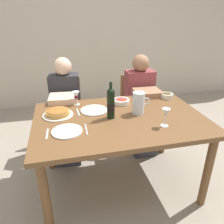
% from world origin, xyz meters
% --- Properties ---
extents(ground_plane, '(8.00, 8.00, 0.00)m').
position_xyz_m(ground_plane, '(0.00, 0.00, 0.00)').
color(ground_plane, gray).
extents(back_wall, '(8.00, 0.10, 2.80)m').
position_xyz_m(back_wall, '(0.00, 2.35, 1.40)').
color(back_wall, beige).
rests_on(back_wall, ground).
extents(dining_table, '(1.50, 1.00, 0.76)m').
position_xyz_m(dining_table, '(0.00, 0.00, 0.67)').
color(dining_table, brown).
rests_on(dining_table, ground).
extents(wine_bottle, '(0.07, 0.07, 0.33)m').
position_xyz_m(wine_bottle, '(-0.08, 0.01, 0.90)').
color(wine_bottle, black).
rests_on(wine_bottle, dining_table).
extents(water_pitcher, '(0.16, 0.11, 0.20)m').
position_xyz_m(water_pitcher, '(0.18, 0.04, 0.85)').
color(water_pitcher, silver).
rests_on(water_pitcher, dining_table).
extents(baked_tart, '(0.27, 0.27, 0.06)m').
position_xyz_m(baked_tart, '(-0.53, 0.16, 0.79)').
color(baked_tart, silver).
rests_on(baked_tart, dining_table).
extents(salad_bowl, '(0.16, 0.16, 0.05)m').
position_xyz_m(salad_bowl, '(0.10, 0.31, 0.79)').
color(salad_bowl, white).
rests_on(salad_bowl, dining_table).
extents(olive_bowl, '(0.13, 0.13, 0.06)m').
position_xyz_m(olive_bowl, '(0.62, 0.34, 0.79)').
color(olive_bowl, silver).
rests_on(olive_bowl, dining_table).
extents(wine_glass_left_diner, '(0.07, 0.07, 0.16)m').
position_xyz_m(wine_glass_left_diner, '(0.31, -0.24, 0.87)').
color(wine_glass_left_diner, silver).
rests_on(wine_glass_left_diner, dining_table).
extents(wine_glass_right_diner, '(0.07, 0.07, 0.14)m').
position_xyz_m(wine_glass_right_diner, '(-0.35, 0.38, 0.86)').
color(wine_glass_right_diner, silver).
rests_on(wine_glass_right_diner, dining_table).
extents(dinner_plate_left_setting, '(0.25, 0.25, 0.01)m').
position_xyz_m(dinner_plate_left_setting, '(-0.20, 0.19, 0.77)').
color(dinner_plate_left_setting, white).
rests_on(dinner_plate_left_setting, dining_table).
extents(dinner_plate_right_setting, '(0.24, 0.24, 0.01)m').
position_xyz_m(dinner_plate_right_setting, '(-0.47, -0.16, 0.77)').
color(dinner_plate_right_setting, white).
rests_on(dinner_plate_right_setting, dining_table).
extents(fork_left_setting, '(0.02, 0.16, 0.00)m').
position_xyz_m(fork_left_setting, '(-0.35, 0.19, 0.76)').
color(fork_left_setting, silver).
rests_on(fork_left_setting, dining_table).
extents(knife_left_setting, '(0.02, 0.18, 0.00)m').
position_xyz_m(knife_left_setting, '(-0.05, 0.19, 0.76)').
color(knife_left_setting, silver).
rests_on(knife_left_setting, dining_table).
extents(knife_right_setting, '(0.01, 0.18, 0.00)m').
position_xyz_m(knife_right_setting, '(-0.32, -0.16, 0.76)').
color(knife_right_setting, silver).
rests_on(knife_right_setting, dining_table).
extents(spoon_right_setting, '(0.02, 0.16, 0.00)m').
position_xyz_m(spoon_right_setting, '(-0.62, -0.16, 0.76)').
color(spoon_right_setting, silver).
rests_on(spoon_right_setting, dining_table).
extents(chair_left, '(0.43, 0.43, 0.87)m').
position_xyz_m(chair_left, '(-0.44, 0.90, 0.50)').
color(chair_left, olive).
rests_on(chair_left, ground).
extents(diner_left, '(0.36, 0.53, 1.16)m').
position_xyz_m(diner_left, '(-0.46, 0.67, 0.62)').
color(diner_left, '#2D2D33').
rests_on(diner_left, ground).
extents(chair_right, '(0.41, 0.41, 0.87)m').
position_xyz_m(chair_right, '(0.45, 0.87, 0.50)').
color(chair_right, olive).
rests_on(chair_right, ground).
extents(diner_right, '(0.35, 0.51, 1.16)m').
position_xyz_m(diner_right, '(0.45, 0.63, 0.62)').
color(diner_right, '#8E3D42').
rests_on(diner_right, ground).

